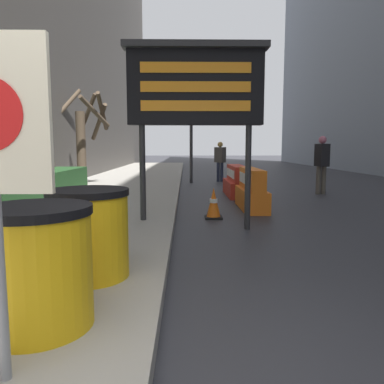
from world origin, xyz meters
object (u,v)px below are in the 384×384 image
(traffic_cone_near, at_px, (255,191))
(traffic_light_near_curb, at_px, (191,107))
(jersey_barrier_orange_near, at_px, (251,191))
(message_board, at_px, (196,88))
(barrel_drum_middle, at_px, (89,233))
(jersey_barrier_red_striped, at_px, (237,182))
(barrel_drum_foreground, at_px, (37,267))
(traffic_cone_mid, at_px, (214,204))
(pedestrian_worker, at_px, (322,160))
(pedestrian_passerby, at_px, (220,158))

(traffic_cone_near, distance_m, traffic_light_near_curb, 6.50)
(jersey_barrier_orange_near, xyz_separation_m, traffic_cone_near, (0.14, 0.28, -0.04))
(message_board, bearing_deg, barrel_drum_middle, -111.18)
(jersey_barrier_red_striped, bearing_deg, barrel_drum_foreground, -106.87)
(traffic_cone_near, relative_size, traffic_cone_mid, 1.23)
(message_board, height_order, traffic_cone_near, message_board)
(barrel_drum_foreground, xyz_separation_m, pedestrian_worker, (5.02, 8.49, 0.42))
(barrel_drum_foreground, distance_m, traffic_light_near_curb, 12.25)
(jersey_barrier_orange_near, xyz_separation_m, traffic_light_near_curb, (-1.27, 6.09, 2.51))
(jersey_barrier_orange_near, distance_m, jersey_barrier_red_striped, 2.36)
(pedestrian_passerby, bearing_deg, barrel_drum_middle, 125.17)
(jersey_barrier_red_striped, xyz_separation_m, traffic_light_near_curb, (-1.27, 3.73, 2.53))
(jersey_barrier_red_striped, distance_m, traffic_cone_mid, 3.61)
(barrel_drum_middle, distance_m, pedestrian_worker, 8.98)
(barrel_drum_middle, xyz_separation_m, pedestrian_worker, (4.92, 7.49, 0.42))
(pedestrian_worker, bearing_deg, jersey_barrier_red_striped, 88.22)
(barrel_drum_foreground, distance_m, pedestrian_worker, 9.87)
(traffic_cone_mid, bearing_deg, traffic_light_near_curb, 92.63)
(jersey_barrier_red_striped, distance_m, traffic_cone_near, 2.08)
(traffic_cone_mid, bearing_deg, traffic_cone_near, 52.47)
(jersey_barrier_red_striped, xyz_separation_m, traffic_cone_near, (0.14, -2.08, -0.01))
(jersey_barrier_orange_near, relative_size, pedestrian_worker, 1.05)
(barrel_drum_middle, xyz_separation_m, traffic_cone_near, (2.54, 5.16, -0.22))
(jersey_barrier_red_striped, bearing_deg, barrel_drum_middle, -108.35)
(barrel_drum_middle, relative_size, pedestrian_worker, 0.49)
(traffic_cone_mid, bearing_deg, barrel_drum_foreground, -108.16)
(barrel_drum_middle, relative_size, jersey_barrier_red_striped, 0.42)
(barrel_drum_foreground, xyz_separation_m, traffic_cone_near, (2.64, 6.16, -0.22))
(traffic_light_near_curb, bearing_deg, pedestrian_passerby, 29.72)
(barrel_drum_foreground, height_order, jersey_barrier_red_striped, barrel_drum_foreground)
(jersey_barrier_orange_near, bearing_deg, pedestrian_worker, 45.97)
(traffic_light_near_curb, height_order, pedestrian_passerby, traffic_light_near_curb)
(barrel_drum_foreground, bearing_deg, jersey_barrier_orange_near, 66.98)
(pedestrian_passerby, bearing_deg, barrel_drum_foreground, 125.61)
(traffic_cone_mid, bearing_deg, pedestrian_passerby, 83.88)
(barrel_drum_middle, height_order, pedestrian_passerby, pedestrian_passerby)
(barrel_drum_middle, distance_m, traffic_cone_near, 5.75)
(jersey_barrier_orange_near, distance_m, traffic_cone_near, 0.31)
(barrel_drum_foreground, bearing_deg, traffic_cone_near, 66.80)
(barrel_drum_foreground, height_order, message_board, message_board)
(jersey_barrier_red_striped, height_order, pedestrian_passerby, pedestrian_passerby)
(jersey_barrier_orange_near, height_order, traffic_cone_mid, jersey_barrier_orange_near)
(barrel_drum_foreground, xyz_separation_m, barrel_drum_middle, (0.10, 1.00, 0.00))
(message_board, height_order, pedestrian_passerby, message_board)
(traffic_light_near_curb, distance_m, pedestrian_passerby, 2.39)
(traffic_cone_mid, relative_size, pedestrian_passerby, 0.38)
(pedestrian_passerby, bearing_deg, message_board, 128.49)
(traffic_cone_mid, relative_size, pedestrian_worker, 0.35)
(barrel_drum_middle, distance_m, message_board, 3.47)
(traffic_cone_near, relative_size, pedestrian_worker, 0.44)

